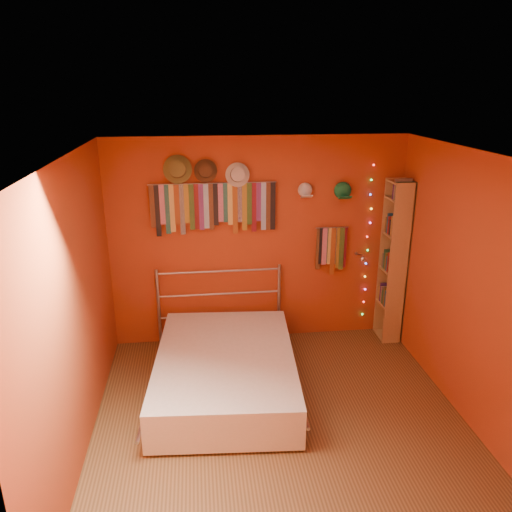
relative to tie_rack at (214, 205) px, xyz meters
name	(u,v)px	position (x,y,z in m)	size (l,w,h in m)	color
ground	(281,423)	(0.52, -1.68, -1.73)	(3.50, 3.50, 0.00)	#55391D
back_wall	(258,242)	(0.52, 0.07, -0.48)	(3.50, 0.02, 2.50)	#9D2C19
right_wall	(474,293)	(2.27, -1.68, -0.48)	(0.02, 3.50, 2.50)	#9D2C19
left_wall	(74,313)	(-1.23, -1.68, -0.48)	(0.02, 3.50, 2.50)	#9D2C19
ceiling	(286,157)	(0.52, -1.68, 0.77)	(3.50, 3.50, 0.02)	white
tie_rack	(214,205)	(0.00, 0.00, 0.00)	(1.45, 0.03, 0.60)	#A5A5AA
small_tie_rack	(332,247)	(1.41, 0.00, -0.56)	(0.40, 0.03, 0.60)	#A5A5AA
fedora_olive	(177,169)	(-0.39, -0.03, 0.43)	(0.32, 0.17, 0.31)	brown
fedora_brown	(206,171)	(-0.08, -0.03, 0.40)	(0.26, 0.14, 0.26)	#472D19
fedora_white	(238,175)	(0.28, -0.03, 0.35)	(0.27, 0.15, 0.27)	beige
cap_white	(305,190)	(1.06, 0.01, 0.15)	(0.17, 0.22, 0.17)	white
cap_green	(343,191)	(1.51, 0.01, 0.13)	(0.19, 0.24, 0.19)	#1B7A43
fairy_lights	(368,243)	(1.87, 0.03, -0.53)	(0.05, 0.02, 1.93)	#FF3333
reading_lamp	(362,258)	(1.73, -0.17, -0.65)	(0.07, 0.30, 0.09)	#A5A5AA
bookshelf	(396,261)	(2.18, -0.15, -0.71)	(0.25, 0.34, 2.00)	#A07E48
bed	(225,370)	(0.04, -1.07, -1.50)	(1.64, 2.10, 0.99)	#A5A5AA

